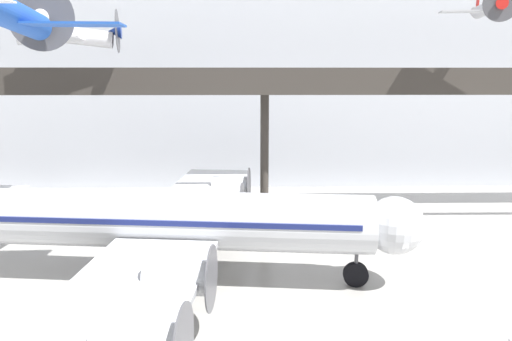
# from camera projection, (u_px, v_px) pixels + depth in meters

# --- Properties ---
(hangar_back_wall) EXTENTS (140.00, 3.00, 22.59)m
(hangar_back_wall) POSITION_uv_depth(u_px,v_px,m) (262.00, 70.00, 44.06)
(hangar_back_wall) COLOR silver
(hangar_back_wall) RESTS_ON ground
(mezzanine_walkway) EXTENTS (110.00, 3.20, 11.37)m
(mezzanine_walkway) POSITION_uv_depth(u_px,v_px,m) (265.00, 90.00, 35.43)
(mezzanine_walkway) COLOR #38332D
(mezzanine_walkway) RESTS_ON ground
(airliner_silver_main) EXTENTS (27.88, 31.75, 9.11)m
(airliner_silver_main) POSITION_uv_depth(u_px,v_px,m) (157.00, 221.00, 23.99)
(airliner_silver_main) COLOR silver
(airliner_silver_main) RESTS_ON ground
(suspended_plane_white_twin) EXTENTS (7.05, 8.57, 6.66)m
(suspended_plane_white_twin) POSITION_uv_depth(u_px,v_px,m) (71.00, 36.00, 31.92)
(suspended_plane_white_twin) COLOR silver
(suspended_plane_silver_racer) EXTENTS (6.43, 5.28, 4.89)m
(suspended_plane_silver_racer) POSITION_uv_depth(u_px,v_px,m) (488.00, 8.00, 31.20)
(suspended_plane_silver_racer) COLOR silver
(suspended_plane_blue_trainer) EXTENTS (9.85, 8.04, 7.01)m
(suspended_plane_blue_trainer) POSITION_uv_depth(u_px,v_px,m) (8.00, 14.00, 20.19)
(suspended_plane_blue_trainer) COLOR #1E4CAD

